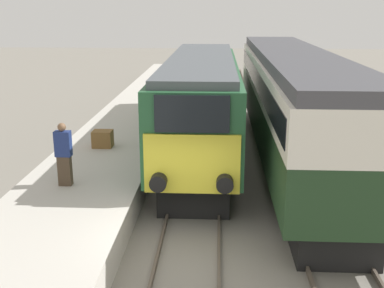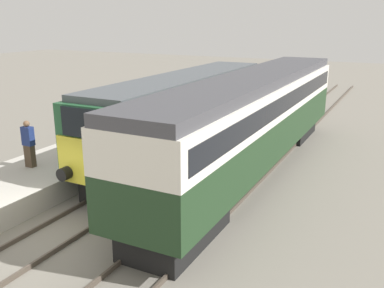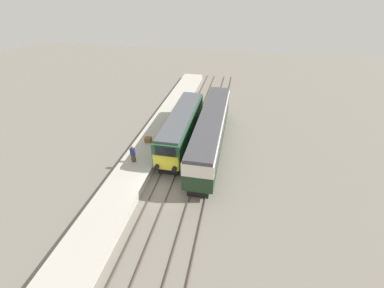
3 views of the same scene
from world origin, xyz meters
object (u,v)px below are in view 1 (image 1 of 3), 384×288
Objects in this scene: person_on_platform at (64,154)px; luggage_crate at (103,139)px; passenger_carriage at (292,95)px; locomotive at (201,101)px.

luggage_crate is (0.16, 3.87, -0.60)m from person_on_platform.
luggage_crate is at bearing -167.82° from passenger_carriage.
passenger_carriage is at bearing 37.30° from person_on_platform.
passenger_carriage reaches higher than luggage_crate.
person_on_platform is (-3.63, -5.75, -0.44)m from locomotive.
person_on_platform is at bearing -142.70° from passenger_carriage.
person_on_platform is at bearing -122.25° from locomotive.
passenger_carriage is 24.93× the size of luggage_crate.
locomotive is 7.60× the size of person_on_platform.
person_on_platform reaches higher than luggage_crate.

